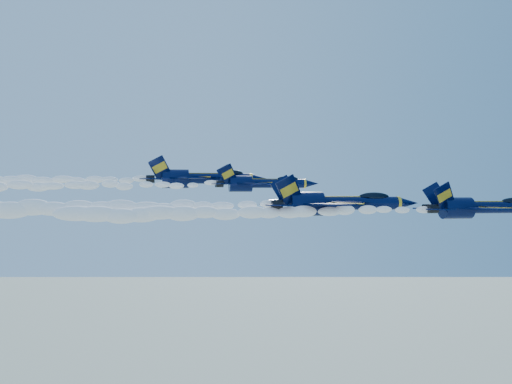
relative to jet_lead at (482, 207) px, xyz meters
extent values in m
cylinder|color=black|center=(2.83, 0.00, -0.07)|extent=(9.03, 1.51, 1.51)
ellipsoid|color=black|center=(-3.49, 0.00, -0.12)|extent=(1.57, 2.71, 6.42)
cube|color=black|center=(-1.69, -4.01, -0.07)|extent=(5.38, 6.38, 0.18)
cube|color=black|center=(-1.69, 4.01, -0.07)|extent=(5.38, 6.38, 0.18)
cube|color=yellow|center=(-0.28, -4.01, 0.03)|extent=(2.42, 5.03, 0.10)
cube|color=yellow|center=(-0.28, 4.01, 0.03)|extent=(2.42, 5.03, 0.10)
cube|color=black|center=(-5.70, -1.05, 1.44)|extent=(3.27, 1.03, 3.52)
cube|color=black|center=(-5.70, 1.05, 1.44)|extent=(3.27, 1.03, 3.52)
cylinder|color=black|center=(-7.00, -0.65, -0.17)|extent=(1.20, 1.10, 1.10)
cylinder|color=black|center=(-7.00, 0.65, -0.17)|extent=(1.20, 1.10, 1.10)
cube|color=yellow|center=(-0.18, 0.00, 0.72)|extent=(11.04, 0.35, 0.08)
ellipsoid|color=white|center=(-29.17, 0.00, -0.44)|extent=(43.33, 2.10, 1.89)
cylinder|color=black|center=(-15.38, 2.09, 0.49)|extent=(9.88, 1.65, 1.65)
ellipsoid|color=black|center=(-22.30, 2.09, 0.43)|extent=(1.71, 2.96, 7.03)
cone|color=black|center=(-9.01, 2.09, 0.49)|extent=(2.85, 1.65, 1.65)
cylinder|color=yellow|center=(-10.33, 2.09, 0.49)|extent=(0.38, 1.71, 1.71)
ellipsoid|color=black|center=(-13.52, 2.09, 1.31)|extent=(3.95, 1.28, 1.09)
cube|color=yellow|center=(-13.52, 2.09, 0.98)|extent=(4.61, 1.10, 0.20)
cube|color=black|center=(-20.32, -2.30, 0.49)|extent=(5.89, 6.98, 0.20)
cube|color=black|center=(-20.32, 6.49, 0.49)|extent=(5.89, 6.98, 0.20)
cube|color=yellow|center=(-18.79, -2.30, 0.60)|extent=(2.65, 5.50, 0.11)
cube|color=yellow|center=(-18.79, 6.49, 0.60)|extent=(2.65, 5.50, 0.11)
cube|color=black|center=(-24.71, 0.94, 2.13)|extent=(3.58, 1.13, 3.85)
cube|color=black|center=(-24.71, 3.25, 2.13)|extent=(3.58, 1.13, 3.85)
cylinder|color=black|center=(-26.14, 1.38, 0.38)|extent=(1.32, 1.21, 1.21)
cylinder|color=black|center=(-26.14, 2.81, 0.38)|extent=(1.32, 1.21, 1.21)
cube|color=yellow|center=(-18.68, 2.09, 1.34)|extent=(12.08, 0.38, 0.09)
ellipsoid|color=white|center=(-48.35, 2.09, 0.11)|extent=(43.33, 2.29, 2.07)
cylinder|color=black|center=(-22.61, 16.72, 3.09)|extent=(7.96, 1.33, 1.33)
ellipsoid|color=black|center=(-28.18, 16.72, 3.05)|extent=(1.38, 2.39, 5.66)
cone|color=black|center=(-17.48, 16.72, 3.09)|extent=(2.30, 1.33, 1.33)
cylinder|color=yellow|center=(-18.55, 16.72, 3.09)|extent=(0.31, 1.38, 1.38)
ellipsoid|color=black|center=(-21.11, 16.72, 3.75)|extent=(3.18, 1.03, 0.88)
cube|color=yellow|center=(-21.11, 16.72, 3.49)|extent=(3.71, 0.88, 0.16)
cube|color=black|center=(-26.59, 13.18, 3.09)|extent=(4.74, 5.62, 0.16)
cube|color=black|center=(-26.59, 20.25, 3.09)|extent=(4.74, 5.62, 0.16)
cube|color=yellow|center=(-25.35, 13.18, 3.18)|extent=(2.13, 4.43, 0.09)
cube|color=yellow|center=(-25.35, 20.25, 3.18)|extent=(2.13, 4.43, 0.09)
cube|color=black|center=(-30.13, 15.79, 4.42)|extent=(2.88, 0.91, 3.10)
cube|color=black|center=(-30.13, 17.64, 4.42)|extent=(2.88, 0.91, 3.10)
cylinder|color=black|center=(-31.28, 16.14, 3.00)|extent=(1.06, 0.97, 0.97)
cylinder|color=black|center=(-31.28, 17.29, 3.00)|extent=(1.06, 0.97, 0.97)
cube|color=yellow|center=(-25.26, 16.72, 3.78)|extent=(9.73, 0.31, 0.07)
ellipsoid|color=white|center=(-53.38, 16.72, 2.73)|extent=(43.33, 1.85, 1.66)
cylinder|color=black|center=(-30.34, 24.72, 3.95)|extent=(9.90, 1.65, 1.65)
ellipsoid|color=black|center=(-37.27, 24.72, 3.89)|extent=(1.72, 2.97, 7.04)
cone|color=black|center=(-23.96, 24.72, 3.95)|extent=(2.86, 1.65, 1.65)
cylinder|color=yellow|center=(-25.28, 24.72, 3.95)|extent=(0.38, 1.72, 1.72)
ellipsoid|color=black|center=(-28.47, 24.72, 4.77)|extent=(3.96, 1.29, 1.09)
cube|color=yellow|center=(-28.47, 24.72, 4.44)|extent=(4.62, 1.10, 0.20)
cube|color=black|center=(-35.29, 20.32, 3.95)|extent=(5.89, 6.99, 0.20)
cube|color=black|center=(-35.29, 29.12, 3.95)|extent=(5.89, 6.99, 0.20)
cube|color=yellow|center=(-33.75, 20.32, 4.06)|extent=(2.65, 5.51, 0.11)
cube|color=yellow|center=(-33.75, 29.12, 4.06)|extent=(2.65, 5.51, 0.11)
cube|color=black|center=(-39.68, 23.56, 5.60)|extent=(3.58, 1.13, 3.86)
cube|color=black|center=(-39.68, 25.87, 5.60)|extent=(3.58, 1.13, 3.86)
cylinder|color=black|center=(-41.11, 24.00, 3.84)|extent=(1.32, 1.21, 1.21)
cylinder|color=black|center=(-41.11, 25.43, 3.84)|extent=(1.32, 1.21, 1.21)
cube|color=yellow|center=(-33.64, 24.72, 4.80)|extent=(12.09, 0.38, 0.09)
camera|label=1|loc=(-40.86, -65.36, 2.17)|focal=40.00mm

